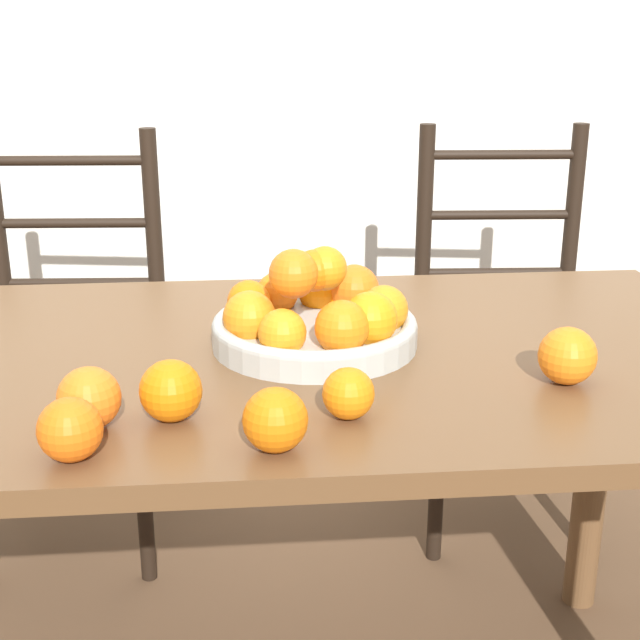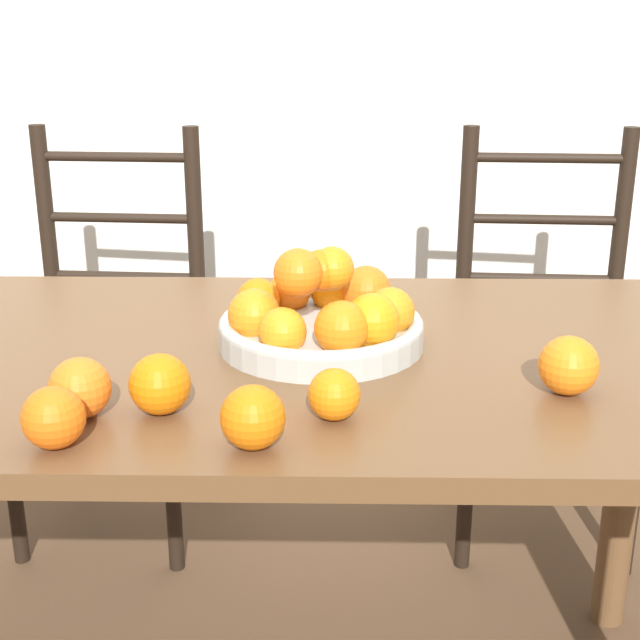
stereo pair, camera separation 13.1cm
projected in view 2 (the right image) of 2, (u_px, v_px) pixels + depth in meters
dining_table at (257, 410)px, 1.44m from camera, size 1.61×0.81×0.75m
fruit_bowl at (322, 317)px, 1.41m from camera, size 0.33×0.33×0.17m
orange_loose_0 at (80, 388)px, 1.16m from camera, size 0.08×0.08×0.08m
orange_loose_1 at (334, 394)px, 1.16m from camera, size 0.07×0.07×0.07m
orange_loose_2 at (54, 418)px, 1.08m from camera, size 0.08×0.08×0.08m
orange_loose_3 at (569, 366)px, 1.23m from camera, size 0.08×0.08×0.08m
orange_loose_4 at (253, 417)px, 1.08m from camera, size 0.08×0.08×0.08m
orange_loose_5 at (160, 384)px, 1.17m from camera, size 0.08×0.08×0.08m
chair_left at (113, 348)px, 2.19m from camera, size 0.44×0.43×0.99m
chair_right at (543, 351)px, 2.18m from camera, size 0.44×0.42×0.99m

